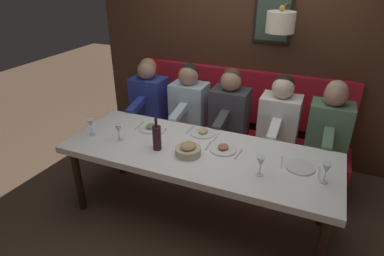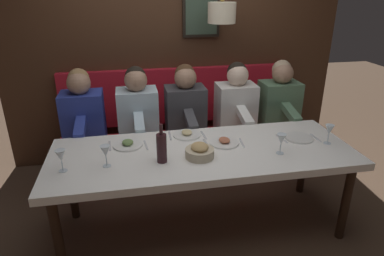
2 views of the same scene
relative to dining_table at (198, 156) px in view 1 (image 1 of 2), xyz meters
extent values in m
plane|color=#4C3828|center=(0.00, 0.00, -0.68)|extent=(12.00, 12.00, 0.00)
cube|color=white|center=(0.00, 0.00, 0.03)|extent=(0.90, 2.41, 0.06)
cylinder|color=black|center=(-0.35, -1.10, -0.34)|extent=(0.07, 0.07, 0.68)
cylinder|color=black|center=(-0.35, 1.10, -0.34)|extent=(0.07, 0.07, 0.68)
cylinder|color=black|center=(0.35, -1.10, -0.34)|extent=(0.07, 0.07, 0.68)
cylinder|color=black|center=(0.35, 1.10, -0.34)|extent=(0.07, 0.07, 0.68)
cube|color=red|center=(0.89, 0.00, -0.45)|extent=(0.52, 2.61, 0.45)
cube|color=#422819|center=(1.48, 0.00, 0.77)|extent=(0.10, 3.81, 2.90)
cube|color=red|center=(1.39, 0.00, 0.09)|extent=(0.10, 2.61, 0.64)
cube|color=black|center=(1.42, -0.28, 1.02)|extent=(0.04, 0.41, 0.55)
cube|color=#384C3D|center=(1.40, -0.28, 1.02)|extent=(0.01, 0.35, 0.49)
cylinder|color=#A37F38|center=(1.25, -0.42, 1.16)|extent=(0.35, 0.02, 0.02)
cylinder|color=beige|center=(1.08, -0.42, 1.02)|extent=(0.28, 0.28, 0.20)
sphere|color=#A37F38|center=(1.08, -0.42, 1.15)|extent=(0.06, 0.06, 0.06)
cube|color=#567A5B|center=(0.89, -1.04, 0.05)|extent=(0.30, 0.40, 0.56)
sphere|color=#A37A60|center=(0.87, -1.04, 0.43)|extent=(0.22, 0.22, 0.22)
sphere|color=tan|center=(0.90, -1.04, 0.46)|extent=(0.20, 0.20, 0.20)
cube|color=#567A5B|center=(0.60, -1.04, 0.09)|extent=(0.33, 0.09, 0.14)
cube|color=white|center=(0.89, -0.55, 0.05)|extent=(0.30, 0.40, 0.56)
sphere|color=beige|center=(0.87, -0.55, 0.43)|extent=(0.22, 0.22, 0.22)
sphere|color=black|center=(0.90, -0.55, 0.46)|extent=(0.20, 0.20, 0.20)
cube|color=white|center=(0.60, -0.55, 0.09)|extent=(0.33, 0.09, 0.14)
cube|color=#3D3D42|center=(0.89, -0.01, 0.05)|extent=(0.30, 0.40, 0.56)
sphere|color=#A37A60|center=(0.87, -0.01, 0.43)|extent=(0.22, 0.22, 0.22)
sphere|color=#4C331E|center=(0.90, -0.01, 0.46)|extent=(0.20, 0.20, 0.20)
cube|color=#3D3D42|center=(0.60, -0.01, 0.09)|extent=(0.33, 0.09, 0.14)
cube|color=silver|center=(0.89, 0.47, 0.05)|extent=(0.30, 0.40, 0.56)
sphere|color=#A37A60|center=(0.87, 0.47, 0.43)|extent=(0.22, 0.22, 0.22)
sphere|color=black|center=(0.90, 0.47, 0.46)|extent=(0.20, 0.20, 0.20)
cube|color=silver|center=(0.60, 0.47, 0.09)|extent=(0.33, 0.09, 0.14)
cube|color=#283893|center=(0.89, 1.00, 0.05)|extent=(0.30, 0.40, 0.56)
sphere|color=#A37A60|center=(0.87, 1.00, 0.43)|extent=(0.22, 0.22, 0.22)
sphere|color=#937047|center=(0.90, 1.00, 0.46)|extent=(0.20, 0.20, 0.20)
cube|color=#283893|center=(0.60, 1.00, 0.09)|extent=(0.33, 0.09, 0.14)
cylinder|color=white|center=(0.20, 0.59, 0.07)|extent=(0.24, 0.24, 0.01)
ellipsoid|color=#668447|center=(0.20, 0.59, 0.10)|extent=(0.11, 0.09, 0.04)
cube|color=silver|center=(0.18, 0.44, 0.07)|extent=(0.17, 0.03, 0.01)
cube|color=silver|center=(0.22, 0.73, 0.07)|extent=(0.18, 0.03, 0.01)
cylinder|color=white|center=(0.09, -0.20, 0.07)|extent=(0.24, 0.24, 0.01)
ellipsoid|color=#B76647|center=(0.09, -0.20, 0.10)|extent=(0.11, 0.09, 0.04)
cube|color=silver|center=(0.07, -0.35, 0.07)|extent=(0.17, 0.03, 0.01)
cube|color=silver|center=(0.11, -0.06, 0.07)|extent=(0.18, 0.03, 0.01)
cylinder|color=white|center=(0.31, 0.08, 0.07)|extent=(0.24, 0.24, 0.01)
ellipsoid|color=#D1BC84|center=(0.31, 0.08, 0.10)|extent=(0.11, 0.09, 0.04)
cube|color=silver|center=(0.29, -0.07, 0.07)|extent=(0.17, 0.02, 0.01)
cube|color=silver|center=(0.33, 0.22, 0.07)|extent=(0.18, 0.02, 0.01)
cylinder|color=silver|center=(0.07, -0.86, 0.07)|extent=(0.24, 0.24, 0.01)
cube|color=silver|center=(0.05, -1.00, 0.07)|extent=(0.17, 0.02, 0.01)
cube|color=silver|center=(0.09, -0.71, 0.07)|extent=(0.18, 0.04, 0.01)
cylinder|color=silver|center=(-0.06, -1.04, 0.07)|extent=(0.06, 0.06, 0.00)
cylinder|color=silver|center=(-0.06, -1.04, 0.11)|extent=(0.01, 0.01, 0.07)
cone|color=silver|center=(-0.06, -1.04, 0.19)|extent=(0.07, 0.07, 0.08)
cylinder|color=silver|center=(-0.12, 0.74, 0.07)|extent=(0.06, 0.06, 0.00)
cylinder|color=silver|center=(-0.12, 0.74, 0.11)|extent=(0.01, 0.01, 0.07)
cone|color=silver|center=(-0.12, 0.74, 0.19)|extent=(0.07, 0.07, 0.08)
cylinder|color=silver|center=(-0.13, 1.04, 0.07)|extent=(0.06, 0.06, 0.00)
cylinder|color=silver|center=(-0.13, 1.04, 0.11)|extent=(0.01, 0.01, 0.07)
cone|color=silver|center=(-0.13, 1.04, 0.19)|extent=(0.07, 0.07, 0.08)
cylinder|color=silver|center=(-0.16, -0.58, 0.07)|extent=(0.06, 0.06, 0.00)
cylinder|color=silver|center=(-0.16, -0.58, 0.11)|extent=(0.01, 0.01, 0.07)
cone|color=silver|center=(-0.16, -0.58, 0.19)|extent=(0.07, 0.07, 0.08)
cylinder|color=#33191E|center=(-0.12, 0.34, 0.17)|extent=(0.08, 0.08, 0.22)
cylinder|color=#33191E|center=(-0.12, 0.34, 0.32)|extent=(0.03, 0.03, 0.08)
cylinder|color=beige|center=(-0.10, 0.05, 0.10)|extent=(0.22, 0.22, 0.07)
ellipsoid|color=tan|center=(-0.10, 0.05, 0.15)|extent=(0.15, 0.13, 0.06)
camera|label=1|loc=(-2.29, -0.92, 1.52)|focal=30.41mm
camera|label=2|loc=(-2.36, 0.54, 1.28)|focal=31.82mm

